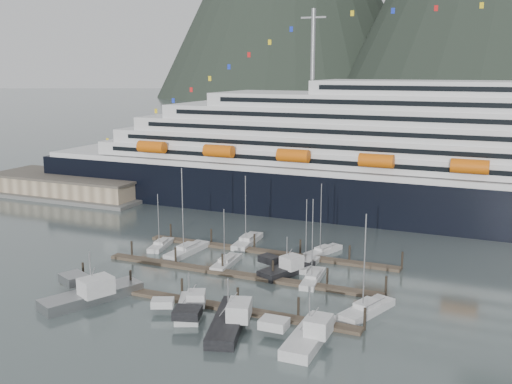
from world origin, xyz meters
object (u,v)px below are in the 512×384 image
Objects in this scene: trawler_c at (227,320)px; sailboat_h at (367,310)px; sailboat_f at (307,265)px; trawler_d at (308,335)px; sailboat_b at (187,251)px; trawler_e at (286,268)px; sailboat_a at (161,245)px; trawler_b at (189,307)px; sailboat_d at (313,279)px; sailboat_c at (226,263)px; trawler_a at (91,294)px; sailboat_e at (248,242)px; cruise_ship at (490,168)px; sailboat_g at (323,251)px; warehouse at (71,187)px.

sailboat_h is at bearing -70.54° from trawler_c.
trawler_d is (9.26, -26.62, 0.51)m from sailboat_f.
sailboat_b is 1.48× the size of trawler_e.
sailboat_a reaches higher than trawler_b.
sailboat_d reaches higher than trawler_b.
trawler_e is (10.77, 0.30, 0.49)m from sailboat_c.
trawler_a is at bearing -179.05° from sailboat_b.
sailboat_e reaches higher than sailboat_a.
trawler_c is (11.12, -22.03, 0.53)m from sailboat_c.
trawler_b is 0.69× the size of trawler_c.
sailboat_c is at bearing -2.57° from trawler_a.
trawler_d is (33.03, -0.07, -0.09)m from trawler_a.
cruise_ship is 55.62m from sailboat_d.
sailboat_d reaches higher than trawler_e.
sailboat_d is at bearing -56.71° from trawler_b.
sailboat_d is (15.94, -1.41, 0.01)m from sailboat_c.
sailboat_h reaches higher than sailboat_a.
sailboat_h is (26.72, -10.53, 0.05)m from sailboat_c.
sailboat_b is at bearing 137.62° from sailboat_e.
trawler_a is at bearing 179.37° from sailboat_a.
trawler_e is at bearing -170.61° from sailboat_g.
sailboat_c is 24.48m from trawler_a.
sailboat_g is at bearing -126.31° from cruise_ship.
sailboat_g is (28.93, 8.71, 0.01)m from sailboat_a.
trawler_e is at bearing -20.44° from trawler_a.
trawler_a is at bearing 165.17° from sailboat_g.
sailboat_f is 0.81× the size of trawler_a.
sailboat_a is at bearing 117.47° from sailboat_e.
sailboat_b is (53.70, -31.82, -1.80)m from warehouse.
trawler_c is (22.00, -0.12, -0.08)m from trawler_a.
trawler_c is 1.33× the size of trawler_e.
sailboat_f reaches higher than trawler_d.
sailboat_d is 5.46m from trawler_e.
sailboat_d is at bearing -28.78° from trawler_a.
cruise_ship reaches higher than sailboat_c.
sailboat_g is at bearing 13.41° from trawler_d.
sailboat_e is at bearing -19.75° from warehouse.
sailboat_h is at bearing -133.99° from sailboat_e.
cruise_ship is 19.44× the size of sailboat_a.
warehouse is 82.02m from sailboat_f.
sailboat_d is 1.37× the size of trawler_b.
trawler_a is 1.04× the size of trawler_c.
trawler_d is at bearing -169.48° from sailboat_d.
cruise_ship is 14.23× the size of sailboat_h.
sailboat_h reaches higher than sailboat_c.
sailboat_h is at bearing -138.99° from sailboat_f.
trawler_b is (-8.67, -24.69, 0.42)m from sailboat_f.
sailboat_f is (14.88, -8.37, -0.03)m from sailboat_e.
trawler_b is at bearing -39.21° from warehouse.
sailboat_d is 22.02m from trawler_b.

